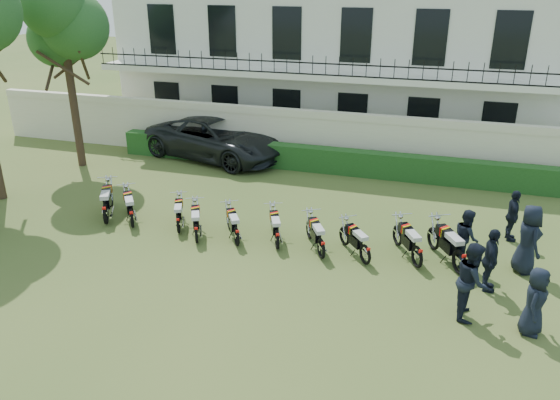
{
  "coord_description": "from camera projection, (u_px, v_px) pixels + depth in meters",
  "views": [
    {
      "loc": [
        5.41,
        -13.4,
        7.46
      ],
      "look_at": [
        0.8,
        1.53,
        0.97
      ],
      "focal_mm": 35.0,
      "sensor_mm": 36.0,
      "label": 1
    }
  ],
  "objects": [
    {
      "name": "officer_5",
      "position": [
        513.0,
        216.0,
        16.24
      ],
      "size": [
        0.47,
        0.97,
        1.6
      ],
      "primitive_type": "imported",
      "rotation": [
        0.0,
        0.0,
        1.66
      ],
      "color": "black",
      "rests_on": "ground"
    },
    {
      "name": "motorcycle_6",
      "position": [
        321.0,
        244.0,
        15.26
      ],
      "size": [
        1.0,
        1.68,
        1.02
      ],
      "rotation": [
        0.0,
        0.0,
        0.51
      ],
      "color": "black",
      "rests_on": "ground"
    },
    {
      "name": "officer_4",
      "position": [
        466.0,
        237.0,
        14.9
      ],
      "size": [
        0.78,
        0.91,
        1.61
      ],
      "primitive_type": "imported",
      "rotation": [
        0.0,
        0.0,
        1.82
      ],
      "color": "black",
      "rests_on": "ground"
    },
    {
      "name": "motorcycle_0",
      "position": [
        105.0,
        209.0,
        17.36
      ],
      "size": [
        1.08,
        1.92,
        1.15
      ],
      "rotation": [
        0.0,
        0.0,
        0.47
      ],
      "color": "black",
      "rests_on": "ground"
    },
    {
      "name": "officer_1",
      "position": [
        472.0,
        281.0,
        12.52
      ],
      "size": [
        0.73,
        0.93,
        1.89
      ],
      "primitive_type": "imported",
      "rotation": [
        0.0,
        0.0,
        1.59
      ],
      "color": "black",
      "rests_on": "ground"
    },
    {
      "name": "ground",
      "position": [
        239.0,
        246.0,
        16.16
      ],
      "size": [
        100.0,
        100.0,
        0.0
      ],
      "primitive_type": "plane",
      "color": "#3A5321",
      "rests_on": "ground"
    },
    {
      "name": "motorcycle_7",
      "position": [
        365.0,
        250.0,
        14.96
      ],
      "size": [
        1.19,
        1.48,
        0.99
      ],
      "rotation": [
        0.0,
        0.0,
        0.66
      ],
      "color": "black",
      "rests_on": "ground"
    },
    {
      "name": "tree_west_near",
      "position": [
        62.0,
        19.0,
        20.75
      ],
      "size": [
        3.4,
        3.2,
        7.9
      ],
      "color": "#473323",
      "rests_on": "ground"
    },
    {
      "name": "building",
      "position": [
        338.0,
        56.0,
        27.06
      ],
      "size": [
        20.4,
        9.6,
        7.4
      ],
      "color": "silver",
      "rests_on": "ground"
    },
    {
      "name": "motorcycle_5",
      "position": [
        277.0,
        235.0,
        15.78
      ],
      "size": [
        0.87,
        1.71,
        1.0
      ],
      "rotation": [
        0.0,
        0.0,
        0.41
      ],
      "color": "black",
      "rests_on": "ground"
    },
    {
      "name": "suv",
      "position": [
        216.0,
        138.0,
        23.6
      ],
      "size": [
        6.9,
        4.48,
        1.77
      ],
      "primitive_type": "imported",
      "rotation": [
        0.0,
        0.0,
        1.31
      ],
      "color": "black",
      "rests_on": "ground"
    },
    {
      "name": "motorcycle_8",
      "position": [
        418.0,
        252.0,
        14.78
      ],
      "size": [
        1.04,
        1.78,
        1.08
      ],
      "rotation": [
        0.0,
        0.0,
        0.5
      ],
      "color": "black",
      "rests_on": "ground"
    },
    {
      "name": "motorcycle_2",
      "position": [
        178.0,
        220.0,
        16.79
      ],
      "size": [
        0.83,
        1.63,
        0.95
      ],
      "rotation": [
        0.0,
        0.0,
        0.42
      ],
      "color": "black",
      "rests_on": "ground"
    },
    {
      "name": "motorcycle_4",
      "position": [
        236.0,
        232.0,
        15.99
      ],
      "size": [
        1.04,
        1.58,
        0.99
      ],
      "rotation": [
        0.0,
        0.0,
        0.56
      ],
      "color": "black",
      "rests_on": "ground"
    },
    {
      "name": "motorcycle_1",
      "position": [
        131.0,
        214.0,
        17.13
      ],
      "size": [
        1.22,
        1.61,
        1.05
      ],
      "rotation": [
        0.0,
        0.0,
        0.64
      ],
      "color": "black",
      "rests_on": "ground"
    },
    {
      "name": "officer_2",
      "position": [
        490.0,
        260.0,
        13.61
      ],
      "size": [
        0.42,
        1.0,
        1.69
      ],
      "primitive_type": "imported",
      "rotation": [
        0.0,
        0.0,
        1.56
      ],
      "color": "black",
      "rests_on": "ground"
    },
    {
      "name": "hedge",
      "position": [
        326.0,
        160.0,
        22.05
      ],
      "size": [
        18.0,
        0.6,
        1.0
      ],
      "primitive_type": "cube",
      "color": "#1B3F16",
      "rests_on": "ground"
    },
    {
      "name": "motorcycle_3",
      "position": [
        196.0,
        229.0,
        16.15
      ],
      "size": [
        0.91,
        1.7,
        1.0
      ],
      "rotation": [
        0.0,
        0.0,
        0.45
      ],
      "color": "black",
      "rests_on": "ground"
    },
    {
      "name": "perimeter_wall",
      "position": [
        307.0,
        137.0,
        22.77
      ],
      "size": [
        30.0,
        0.35,
        2.3
      ],
      "color": "beige",
      "rests_on": "ground"
    },
    {
      "name": "motorcycle_9",
      "position": [
        460.0,
        257.0,
        14.44
      ],
      "size": [
        1.14,
        1.9,
        1.16
      ],
      "rotation": [
        0.0,
        0.0,
        0.52
      ],
      "color": "black",
      "rests_on": "ground"
    },
    {
      "name": "officer_0",
      "position": [
        535.0,
        301.0,
        11.97
      ],
      "size": [
        0.7,
        0.9,
        1.62
      ],
      "primitive_type": "imported",
      "rotation": [
        0.0,
        0.0,
        1.31
      ],
      "color": "black",
      "rests_on": "ground"
    },
    {
      "name": "officer_3",
      "position": [
        528.0,
        239.0,
        14.44
      ],
      "size": [
        0.88,
        1.09,
        1.92
      ],
      "primitive_type": "imported",
      "rotation": [
        0.0,
        0.0,
        1.9
      ],
      "color": "black",
      "rests_on": "ground"
    }
  ]
}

